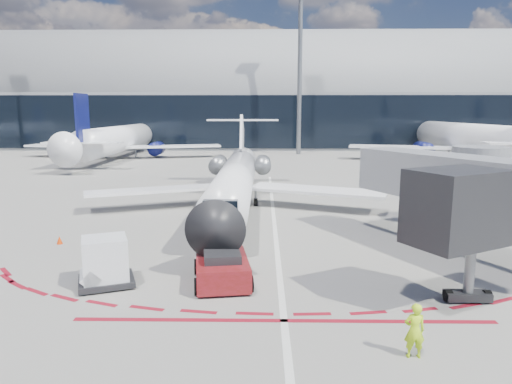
{
  "coord_description": "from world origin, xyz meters",
  "views": [
    {
      "loc": [
        -0.71,
        -25.62,
        6.84
      ],
      "look_at": [
        -1.13,
        1.58,
        2.01
      ],
      "focal_mm": 32.0,
      "sensor_mm": 36.0,
      "label": 1
    }
  ],
  "objects_px": {
    "regional_jet": "(236,179)",
    "ramp_worker": "(414,331)",
    "uld_container": "(105,262)",
    "pushback_tug": "(222,268)"
  },
  "relations": [
    {
      "from": "regional_jet",
      "to": "ramp_worker",
      "type": "height_order",
      "value": "regional_jet"
    },
    {
      "from": "regional_jet",
      "to": "uld_container",
      "type": "bearing_deg",
      "value": -106.77
    },
    {
      "from": "ramp_worker",
      "to": "pushback_tug",
      "type": "bearing_deg",
      "value": -44.06
    },
    {
      "from": "pushback_tug",
      "to": "uld_container",
      "type": "relative_size",
      "value": 2.05
    },
    {
      "from": "regional_jet",
      "to": "ramp_worker",
      "type": "bearing_deg",
      "value": -72.49
    },
    {
      "from": "ramp_worker",
      "to": "uld_container",
      "type": "xyz_separation_m",
      "value": [
        -10.46,
        5.2,
        0.17
      ]
    },
    {
      "from": "pushback_tug",
      "to": "uld_container",
      "type": "bearing_deg",
      "value": 176.27
    },
    {
      "from": "ramp_worker",
      "to": "uld_container",
      "type": "relative_size",
      "value": 0.62
    },
    {
      "from": "ramp_worker",
      "to": "uld_container",
      "type": "distance_m",
      "value": 11.68
    },
    {
      "from": "uld_container",
      "to": "ramp_worker",
      "type": "bearing_deg",
      "value": -47.65
    }
  ]
}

